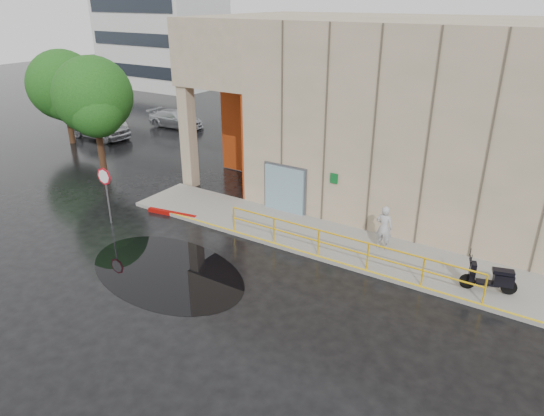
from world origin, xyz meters
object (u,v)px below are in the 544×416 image
Objects in this scene: person at (384,228)px; car_a at (99,126)px; car_c at (176,119)px; car_b at (107,121)px; red_curb at (172,214)px; stop_sign at (105,183)px; tree_far at (64,88)px; scooter at (492,270)px; tree_near at (94,99)px.

person reaches higher than car_a.
person is at bearing -120.97° from car_c.
car_b is 4.78m from car_c.
car_c reaches higher than red_curb.
stop_sign reaches higher than car_b.
tree_far is at bearing -8.26° from person.
scooter is 0.41× the size of car_c.
tree_far reaches higher than person.
car_c is (2.41, 4.89, -0.18)m from car_a.
scooter is at bearing -9.02° from tree_far.
tree_far is (-22.36, 3.23, 2.55)m from person.
car_a is at bearing 78.20° from tree_far.
tree_far is (-11.75, 6.99, 1.74)m from stop_sign.
stop_sign is (-14.50, -2.82, 0.90)m from scooter.
scooter is 20.53m from tree_near.
car_b is at bearing 160.36° from stop_sign.
red_curb is at bearing -141.92° from car_c.
stop_sign is (-10.61, -3.76, 0.81)m from person.
stop_sign is at bearing 175.04° from scooter.
tree_near is (6.56, -5.90, 3.19)m from car_b.
person is 16.62m from tree_near.
tree_near is at bearing 162.63° from stop_sign.
tree_far is (-2.80, -6.77, 2.94)m from car_c.
car_c is at bearing 131.96° from red_curb.
person is at bearing -83.28° from car_b.
car_a is (-13.00, 6.89, 0.71)m from red_curb.
tree_far reaches higher than red_curb.
car_a is at bearing -124.96° from car_b.
tree_far is at bearing 155.02° from scooter.
tree_near is (-20.24, 1.64, 2.98)m from scooter.
stop_sign is 3.10m from red_curb.
person is at bearing 39.99° from stop_sign.
car_c is at bearing 139.03° from scooter.
scooter is 0.30× the size of tree_far.
stop_sign is 0.41× the size of tree_near.
scooter is 0.74× the size of red_curb.
car_c is (-10.59, 11.78, 0.53)m from red_curb.
scooter reaches higher than car_b.
car_b is at bearing 138.03° from tree_near.
car_b is (-12.30, 10.35, -1.10)m from stop_sign.
scooter is 27.84m from car_b.
scooter is 14.80m from stop_sign.
stop_sign reaches higher than car_c.
stop_sign is 0.53× the size of car_a.
red_curb is 15.85m from car_c.
car_b is at bearing 149.00° from red_curb.
car_b is at bearing 32.14° from car_a.
tree_far reaches higher than stop_sign.
car_b reaches higher than car_c.
tree_near is at bearing -109.20° from car_b.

